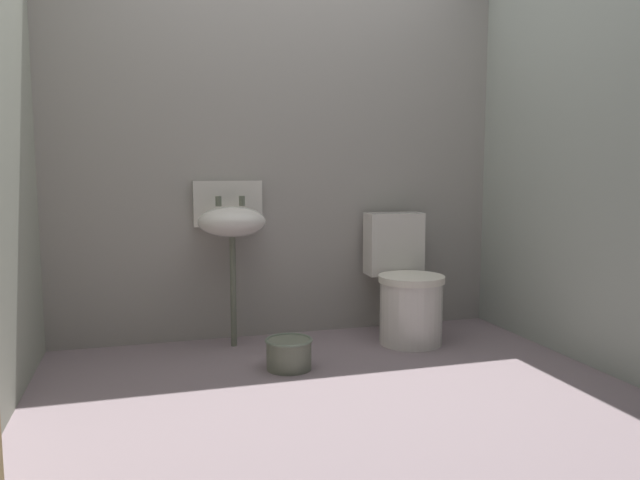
# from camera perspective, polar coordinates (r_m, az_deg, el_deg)

# --- Properties ---
(ground_plane) EXTENTS (3.26, 2.58, 0.08)m
(ground_plane) POSITION_cam_1_polar(r_m,az_deg,el_deg) (2.98, 1.53, -14.88)
(ground_plane) COLOR gray
(wall_back) EXTENTS (3.26, 0.10, 2.29)m
(wall_back) POSITION_cam_1_polar(r_m,az_deg,el_deg) (3.87, -3.66, 7.98)
(wall_back) COLOR #9A958D
(wall_back) RESTS_ON ground
(wall_right) EXTENTS (0.10, 2.38, 2.29)m
(wall_right) POSITION_cam_1_polar(r_m,az_deg,el_deg) (3.60, 24.28, 7.53)
(wall_right) COLOR #949B8F
(wall_right) RESTS_ON ground
(toilet_near_wall) EXTENTS (0.41, 0.60, 0.78)m
(toilet_near_wall) POSITION_cam_1_polar(r_m,az_deg,el_deg) (3.78, 8.11, -4.60)
(toilet_near_wall) COLOR silver
(toilet_near_wall) RESTS_ON ground
(sink) EXTENTS (0.42, 0.35, 0.99)m
(sink) POSITION_cam_1_polar(r_m,az_deg,el_deg) (3.61, -8.39, 1.81)
(sink) COLOR #636756
(sink) RESTS_ON ground
(bucket) EXTENTS (0.25, 0.25, 0.16)m
(bucket) POSITION_cam_1_polar(r_m,az_deg,el_deg) (3.26, -2.96, -10.63)
(bucket) COLOR #636756
(bucket) RESTS_ON ground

